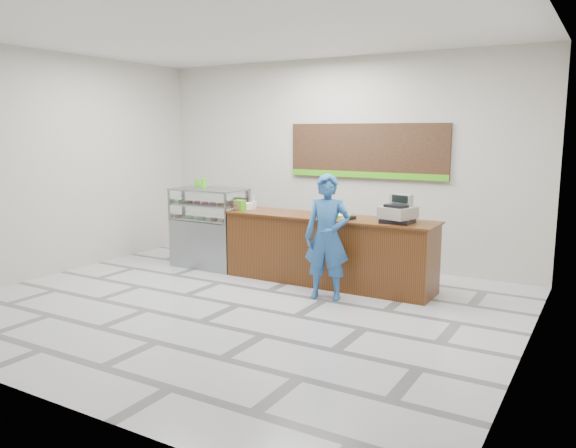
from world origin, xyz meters
The scene contains 16 objects.
floor centered at (0.00, 0.00, 0.00)m, with size 7.00×7.00×0.00m, color silver.
back_wall centered at (0.00, 3.00, 1.75)m, with size 7.00×7.00×0.00m, color beige.
ceiling centered at (0.00, 0.00, 3.50)m, with size 7.00×7.00×0.00m, color silver.
sales_counter centered at (0.55, 1.55, 0.52)m, with size 3.26×0.76×1.03m.
display_case centered at (-1.67, 1.55, 0.68)m, with size 1.22×0.72×1.33m.
menu_board centered at (0.55, 2.96, 1.93)m, with size 2.80×0.06×0.90m.
cash_register centered at (1.64, 1.51, 1.17)m, with size 0.51×0.52×0.38m.
card_terminal centered at (0.96, 1.43, 1.05)m, with size 0.09×0.18×0.04m, color black.
serving_tray centered at (0.67, 1.64, 1.04)m, with size 0.39×0.29×0.02m.
napkin_box centered at (-0.89, 1.54, 1.08)m, with size 0.12×0.12×0.11m, color white.
straw_cup centered at (-0.83, 1.63, 1.09)m, with size 0.08×0.08×0.12m, color silver.
promo_box centered at (-0.95, 1.41, 1.11)m, with size 0.18×0.12×0.16m, color #49B616.
donut_decal centered at (0.87, 1.47, 1.03)m, with size 0.16×0.16×0.00m, color #D04B71.
green_cup_left centered at (-2.06, 1.73, 1.40)m, with size 0.08×0.08×0.13m, color #49B616.
green_cup_right centered at (-1.87, 1.66, 1.40)m, with size 0.09×0.09×0.15m, color #49B616.
customer centered at (0.87, 0.88, 0.86)m, with size 0.62×0.41×1.71m, color #285B9C.
Camera 1 is at (4.18, -5.83, 2.28)m, focal length 35.00 mm.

